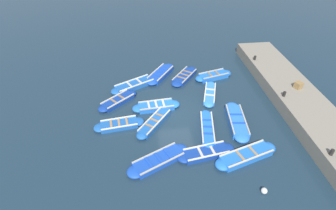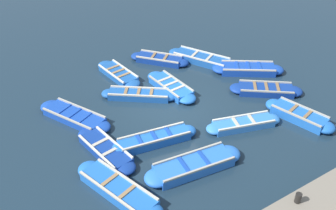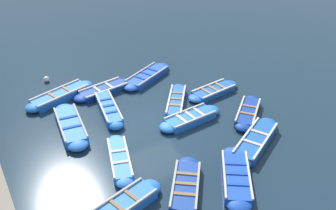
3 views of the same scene
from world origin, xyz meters
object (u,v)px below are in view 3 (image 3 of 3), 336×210
(boat_far_corner, at_px, (71,126))
(buoy_orange_near, at_px, (46,79))
(boat_end_of_row, at_px, (60,96))
(boat_broadside, at_px, (147,76))
(boat_tucked, at_px, (120,159))
(boat_outer_left, at_px, (109,109))
(boat_outer_right, at_px, (248,113))
(boat_bow_out, at_px, (186,187))
(boat_near_quay, at_px, (255,141))
(boat_centre, at_px, (190,118))
(boat_drifting, at_px, (104,90))
(boat_alongside, at_px, (236,177))
(boat_stern_in, at_px, (213,91))
(boat_mid_row, at_px, (176,102))
(boat_inner_gap, at_px, (125,205))

(boat_far_corner, relative_size, buoy_orange_near, 12.69)
(boat_end_of_row, bearing_deg, boat_broadside, -3.05)
(boat_far_corner, bearing_deg, boat_tucked, -73.44)
(boat_outer_left, distance_m, buoy_orange_near, 4.99)
(boat_outer_right, height_order, buoy_orange_near, boat_outer_right)
(boat_outer_right, distance_m, boat_bow_out, 6.00)
(boat_far_corner, xyz_separation_m, boat_end_of_row, (0.41, 2.91, -0.01))
(boat_near_quay, distance_m, boat_bow_out, 4.18)
(boat_far_corner, bearing_deg, boat_outer_left, 13.56)
(boat_centre, xyz_separation_m, boat_outer_left, (-2.99, 2.69, 0.01))
(boat_outer_right, relative_size, boat_tucked, 0.88)
(boat_near_quay, distance_m, boat_tucked, 5.84)
(boat_near_quay, xyz_separation_m, boat_drifting, (-3.94, 7.51, -0.03))
(boat_centre, distance_m, boat_alongside, 4.36)
(boat_outer_right, height_order, boat_near_quay, boat_near_quay)
(boat_stern_in, relative_size, boat_broadside, 0.87)
(boat_centre, distance_m, buoy_orange_near, 8.76)
(boat_outer_left, bearing_deg, buoy_orange_near, 110.62)
(boat_tucked, relative_size, boat_alongside, 0.95)
(boat_mid_row, bearing_deg, boat_broadside, 89.75)
(boat_bow_out, height_order, boat_alongside, boat_alongside)
(boat_end_of_row, height_order, buoy_orange_near, boat_end_of_row)
(boat_far_corner, bearing_deg, boat_end_of_row, 81.89)
(boat_centre, height_order, boat_tucked, boat_centre)
(boat_outer_right, bearing_deg, boat_tucked, -179.00)
(buoy_orange_near, bearing_deg, boat_tucked, -85.50)
(boat_stern_in, bearing_deg, boat_drifting, 148.94)
(boat_stern_in, bearing_deg, boat_mid_row, 178.93)
(boat_stern_in, bearing_deg, boat_near_quay, -102.88)
(boat_inner_gap, distance_m, boat_stern_in, 9.04)
(boat_bow_out, relative_size, boat_alongside, 0.92)
(boat_inner_gap, xyz_separation_m, boat_end_of_row, (0.33, 8.59, -0.01))
(boat_end_of_row, bearing_deg, boat_tucked, -84.85)
(boat_centre, relative_size, boat_inner_gap, 1.02)
(boat_tucked, distance_m, buoy_orange_near, 8.46)
(boat_far_corner, height_order, boat_tucked, boat_far_corner)
(boat_centre, distance_m, boat_bow_out, 4.58)
(boat_near_quay, distance_m, boat_stern_in, 4.63)
(boat_mid_row, height_order, boat_alongside, boat_alongside)
(boat_tucked, height_order, boat_drifting, same)
(boat_bow_out, height_order, boat_tucked, boat_bow_out)
(boat_far_corner, distance_m, boat_broadside, 5.92)
(boat_end_of_row, relative_size, buoy_orange_near, 12.63)
(boat_tucked, height_order, boat_broadside, boat_broadside)
(boat_bow_out, height_order, boat_drifting, boat_bow_out)
(boat_far_corner, xyz_separation_m, boat_near_quay, (6.52, -5.09, -0.01))
(boat_end_of_row, relative_size, boat_drifting, 1.15)
(boat_far_corner, height_order, boat_drifting, boat_far_corner)
(boat_stern_in, height_order, buoy_orange_near, boat_stern_in)
(boat_near_quay, distance_m, boat_alongside, 2.59)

